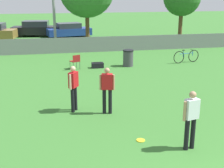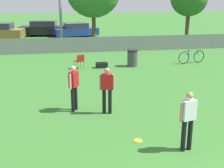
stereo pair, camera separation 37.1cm
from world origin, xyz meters
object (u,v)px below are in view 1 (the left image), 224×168
player_thrower_red (107,88)px  bicycle_sideline (186,56)px  player_defender_red (74,86)px  parked_car_blue (69,30)px  frisbee_disc (141,140)px  parked_car_dark (36,29)px  player_receiver_white (191,116)px  trash_bin (128,58)px  folding_chair_sideline (75,61)px  gear_bag_sideline (98,65)px

player_thrower_red → bicycle_sideline: (6.29, 7.22, -0.58)m
player_defender_red → parked_car_blue: size_ratio=0.39×
frisbee_disc → parked_car_dark: parked_car_dark is taller
player_receiver_white → frisbee_disc: size_ratio=6.64×
player_defender_red → trash_bin: (3.70, 6.54, -0.49)m
player_defender_red → bicycle_sideline: bearing=-14.7°
player_thrower_red → trash_bin: size_ratio=1.75×
player_defender_red → player_thrower_red: same height
folding_chair_sideline → bicycle_sideline: size_ratio=0.46×
bicycle_sideline → gear_bag_sideline: 5.57m
trash_bin → parked_car_dark: 15.16m
bicycle_sideline → trash_bin: 3.74m
bicycle_sideline → player_thrower_red: bearing=-142.7°
player_thrower_red → bicycle_sideline: player_thrower_red is taller
player_defender_red → parked_car_dark: bearing=38.5°
trash_bin → parked_car_dark: (-5.65, 14.06, 0.24)m
gear_bag_sideline → parked_car_blue: size_ratio=0.15×
frisbee_disc → parked_car_blue: bearing=91.5°
trash_bin → parked_car_dark: parked_car_dark is taller
player_defender_red → bicycle_sideline: size_ratio=0.94×
folding_chair_sideline → parked_car_dark: size_ratio=0.17×
player_receiver_white → trash_bin: player_receiver_white is taller
parked_car_dark → player_defender_red: bearing=-77.3°
player_receiver_white → parked_car_blue: (-1.78, 22.84, -0.32)m
bicycle_sideline → parked_car_dark: 16.75m
player_defender_red → player_thrower_red: size_ratio=1.00×
gear_bag_sideline → bicycle_sideline: bearing=2.7°
trash_bin → parked_car_dark: bearing=111.9°
trash_bin → folding_chair_sideline: bearing=-177.5°
parked_car_blue → player_receiver_white: bearing=-96.5°
frisbee_disc → bicycle_sideline: size_ratio=0.14×
gear_bag_sideline → parked_car_blue: bearing=93.4°
player_defender_red → trash_bin: bearing=3.6°
player_thrower_red → parked_car_dark: size_ratio=0.36×
gear_bag_sideline → parked_car_dark: 14.65m
player_thrower_red → bicycle_sideline: size_ratio=0.94×
frisbee_disc → trash_bin: size_ratio=0.26×
player_defender_red → bicycle_sideline: 10.05m
player_thrower_red → frisbee_disc: size_ratio=6.64×
frisbee_disc → folding_chair_sideline: bearing=96.9°
frisbee_disc → gear_bag_sideline: (0.16, 9.27, 0.14)m
folding_chair_sideline → gear_bag_sideline: bearing=159.8°
player_thrower_red → folding_chair_sideline: bearing=105.8°
folding_chair_sideline → trash_bin: size_ratio=0.86×
frisbee_disc → parked_car_dark: 23.69m
folding_chair_sideline → parked_car_blue: (0.51, 12.91, 0.15)m
parked_car_blue → parked_car_dark: bearing=146.4°
player_receiver_white → parked_car_dark: (-4.86, 24.13, -0.25)m
bicycle_sideline → parked_car_blue: size_ratio=0.42×
bicycle_sideline → parked_car_dark: size_ratio=0.38×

